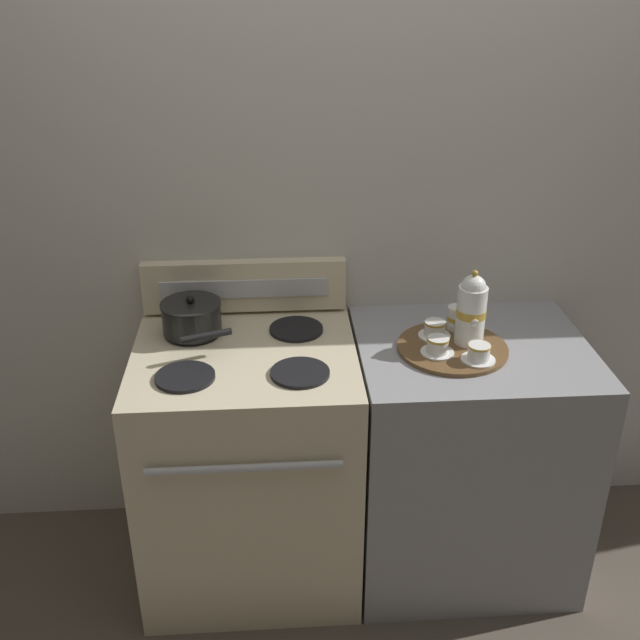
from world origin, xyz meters
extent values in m
plane|color=brown|center=(0.00, 0.00, 0.00)|extent=(6.00, 6.00, 0.00)
cube|color=beige|center=(0.00, 0.35, 1.10)|extent=(6.00, 0.05, 2.20)
cube|color=beige|center=(-0.38, 0.00, 0.44)|extent=(0.72, 0.64, 0.88)
cylinder|color=silver|center=(-0.38, -0.34, 0.69)|extent=(0.58, 0.02, 0.02)
cylinder|color=black|center=(-0.56, 0.14, 0.89)|extent=(0.18, 0.18, 0.01)
cylinder|color=black|center=(-0.21, 0.14, 0.89)|extent=(0.18, 0.18, 0.01)
cylinder|color=black|center=(-0.56, -0.14, 0.89)|extent=(0.18, 0.18, 0.01)
cylinder|color=black|center=(-0.21, -0.14, 0.89)|extent=(0.18, 0.18, 0.01)
cube|color=beige|center=(-0.38, 0.30, 0.98)|extent=(0.71, 0.05, 0.18)
cube|color=#B7B7BC|center=(-0.38, 0.27, 0.98)|extent=(0.58, 0.01, 0.06)
cube|color=#939399|center=(0.37, 0.00, 0.44)|extent=(0.76, 0.64, 0.88)
cylinder|color=black|center=(-0.56, 0.14, 0.94)|extent=(0.20, 0.20, 0.09)
cylinder|color=black|center=(-0.56, 0.14, 0.99)|extent=(0.20, 0.20, 0.01)
sphere|color=black|center=(-0.56, 0.14, 1.01)|extent=(0.03, 0.03, 0.03)
cylinder|color=black|center=(-0.50, -0.02, 0.96)|extent=(0.16, 0.07, 0.02)
cylinder|color=brown|center=(0.29, -0.02, 0.89)|extent=(0.36, 0.36, 0.01)
cylinder|color=white|center=(0.34, 0.00, 0.99)|extent=(0.09, 0.09, 0.19)
cylinder|color=gold|center=(0.34, 0.00, 1.00)|extent=(0.10, 0.10, 0.03)
sphere|color=white|center=(0.34, 0.00, 1.09)|extent=(0.08, 0.08, 0.08)
sphere|color=gold|center=(0.34, 0.00, 1.14)|extent=(0.02, 0.02, 0.02)
cone|color=white|center=(0.34, -0.07, 1.00)|extent=(0.03, 0.07, 0.06)
cylinder|color=white|center=(0.24, 0.05, 0.90)|extent=(0.11, 0.11, 0.01)
cylinder|color=white|center=(0.24, 0.05, 0.92)|extent=(0.07, 0.07, 0.05)
cylinder|color=gold|center=(0.24, 0.05, 0.95)|extent=(0.07, 0.07, 0.01)
cylinder|color=white|center=(0.23, -0.07, 0.90)|extent=(0.11, 0.11, 0.01)
cylinder|color=white|center=(0.23, -0.07, 0.92)|extent=(0.07, 0.07, 0.05)
cylinder|color=gold|center=(0.23, -0.07, 0.95)|extent=(0.07, 0.07, 0.01)
cylinder|color=white|center=(0.34, -0.12, 0.90)|extent=(0.11, 0.11, 0.01)
cylinder|color=white|center=(0.34, -0.12, 0.92)|extent=(0.07, 0.07, 0.05)
cylinder|color=gold|center=(0.34, -0.12, 0.95)|extent=(0.07, 0.07, 0.01)
cylinder|color=white|center=(0.32, 0.10, 0.93)|extent=(0.06, 0.06, 0.08)
cylinder|color=gold|center=(0.32, 0.10, 0.93)|extent=(0.06, 0.06, 0.01)
camera|label=1|loc=(-0.28, -2.10, 2.04)|focal=42.00mm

